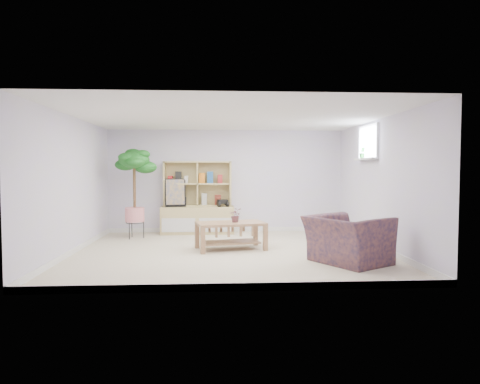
{
  "coord_description": "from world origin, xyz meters",
  "views": [
    {
      "loc": [
        -0.26,
        -7.6,
        1.47
      ],
      "look_at": [
        0.22,
        0.7,
        1.04
      ],
      "focal_mm": 32.0,
      "sensor_mm": 36.0,
      "label": 1
    }
  ],
  "objects": [
    {
      "name": "armchair",
      "position": [
        1.82,
        -1.05,
        0.42
      ],
      "size": [
        1.44,
        1.49,
        0.85
      ],
      "primitive_type": "imported",
      "rotation": [
        0.0,
        0.0,
        2.11
      ],
      "color": "#141A3F",
      "rests_on": "floor"
    },
    {
      "name": "ceiling",
      "position": [
        0.0,
        0.0,
        2.4
      ],
      "size": [
        5.5,
        5.0,
        0.01
      ],
      "primitive_type": "cube",
      "color": "white",
      "rests_on": "walls"
    },
    {
      "name": "storage_unit",
      "position": [
        -0.67,
        2.24,
        0.83
      ],
      "size": [
        1.66,
        0.56,
        1.66
      ],
      "primitive_type": null,
      "color": "tan",
      "rests_on": "floor"
    },
    {
      "name": "coffee_table",
      "position": [
        0.02,
        0.23,
        0.25
      ],
      "size": [
        1.34,
        0.91,
        0.5
      ],
      "primitive_type": null,
      "rotation": [
        0.0,
        0.0,
        0.21
      ],
      "color": "#A17D51",
      "rests_on": "floor"
    },
    {
      "name": "table_plant",
      "position": [
        0.12,
        0.23,
        0.64
      ],
      "size": [
        0.24,
        0.21,
        0.26
      ],
      "primitive_type": "imported",
      "rotation": [
        0.0,
        0.0,
        -0.01
      ],
      "color": "#1B5526",
      "rests_on": "coffee_table"
    },
    {
      "name": "window_sill",
      "position": [
        2.67,
        0.6,
        1.68
      ],
      "size": [
        0.14,
        1.0,
        0.04
      ],
      "primitive_type": "cube",
      "color": "white",
      "rests_on": "walls"
    },
    {
      "name": "toy_truck",
      "position": [
        -0.09,
        2.17,
        0.72
      ],
      "size": [
        0.38,
        0.3,
        0.18
      ],
      "primitive_type": null,
      "rotation": [
        0.0,
        0.0,
        0.2
      ],
      "color": "black",
      "rests_on": "storage_unit"
    },
    {
      "name": "window",
      "position": [
        2.73,
        0.6,
        2.0
      ],
      "size": [
        0.1,
        0.98,
        0.68
      ],
      "primitive_type": null,
      "color": "silver",
      "rests_on": "walls"
    },
    {
      "name": "poster",
      "position": [
        -1.17,
        2.17,
        0.95
      ],
      "size": [
        0.48,
        0.17,
        0.65
      ],
      "primitive_type": null,
      "rotation": [
        0.0,
        0.0,
        0.14
      ],
      "color": "gold",
      "rests_on": "storage_unit"
    },
    {
      "name": "floor",
      "position": [
        0.0,
        0.0,
        0.0
      ],
      "size": [
        5.5,
        5.0,
        0.01
      ],
      "primitive_type": "cube",
      "color": "beige",
      "rests_on": "ground"
    },
    {
      "name": "walls",
      "position": [
        0.0,
        0.0,
        1.2
      ],
      "size": [
        5.51,
        5.01,
        2.4
      ],
      "color": "silver",
      "rests_on": "floor"
    },
    {
      "name": "baseboard",
      "position": [
        0.0,
        0.0,
        0.05
      ],
      "size": [
        5.5,
        5.0,
        0.1
      ],
      "primitive_type": null,
      "color": "white",
      "rests_on": "floor"
    },
    {
      "name": "floor_tree",
      "position": [
        -1.99,
        1.64,
        0.97
      ],
      "size": [
        0.73,
        0.73,
        1.93
      ],
      "primitive_type": null,
      "rotation": [
        0.0,
        0.0,
        0.03
      ],
      "color": "#156618",
      "rests_on": "floor"
    },
    {
      "name": "sill_plant",
      "position": [
        2.67,
        0.78,
        1.81
      ],
      "size": [
        0.15,
        0.13,
        0.22
      ],
      "primitive_type": "imported",
      "rotation": [
        0.0,
        0.0,
        -0.38
      ],
      "color": "#156618",
      "rests_on": "window_sill"
    }
  ]
}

